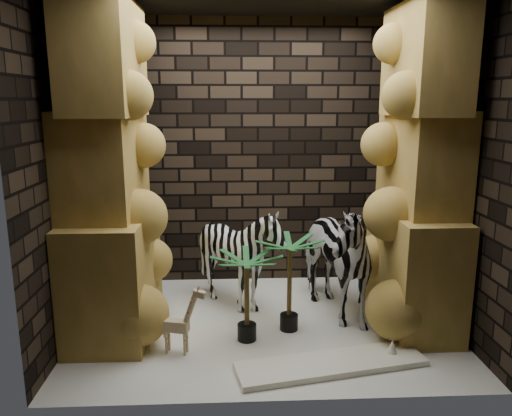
{
  "coord_description": "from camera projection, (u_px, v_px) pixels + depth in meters",
  "views": [
    {
      "loc": [
        -0.3,
        -4.42,
        2.12
      ],
      "look_at": [
        -0.07,
        0.15,
        1.11
      ],
      "focal_mm": 34.86,
      "sensor_mm": 36.0,
      "label": 1
    }
  ],
  "objects": [
    {
      "name": "surfboard",
      "position": [
        331.0,
        364.0,
        4.01
      ],
      "size": [
        1.59,
        0.68,
        0.05
      ],
      "primitive_type": "cube",
      "rotation": [
        0.0,
        0.0,
        0.2
      ],
      "color": "white",
      "rests_on": "floor"
    },
    {
      "name": "giraffe_toy",
      "position": [
        176.0,
        318.0,
        4.18
      ],
      "size": [
        0.34,
        0.18,
        0.63
      ],
      "primitive_type": null,
      "rotation": [
        0.0,
        0.0,
        -0.25
      ],
      "color": "#D2B88A",
      "rests_on": "floor"
    },
    {
      "name": "palm_front",
      "position": [
        289.0,
        284.0,
        4.58
      ],
      "size": [
        0.36,
        0.36,
        0.9
      ],
      "primitive_type": null,
      "color": "#124116",
      "rests_on": "floor"
    },
    {
      "name": "wall_left",
      "position": [
        67.0,
        171.0,
        4.38
      ],
      "size": [
        0.0,
        3.0,
        3.0
      ],
      "primitive_type": "plane",
      "rotation": [
        1.57,
        0.0,
        1.57
      ],
      "color": "black",
      "rests_on": "ground"
    },
    {
      "name": "rock_pillar_left",
      "position": [
        107.0,
        171.0,
        4.4
      ],
      "size": [
        0.68,
        1.3,
        3.0
      ],
      "primitive_type": null,
      "color": "tan",
      "rests_on": "floor"
    },
    {
      "name": "wall_right",
      "position": [
        455.0,
        168.0,
        4.55
      ],
      "size": [
        0.0,
        3.0,
        3.0
      ],
      "primitive_type": "plane",
      "rotation": [
        1.57,
        0.0,
        -1.57
      ],
      "color": "black",
      "rests_on": "ground"
    },
    {
      "name": "floor",
      "position": [
        264.0,
        324.0,
        4.78
      ],
      "size": [
        3.5,
        3.5,
        0.0
      ],
      "primitive_type": "plane",
      "color": "white",
      "rests_on": "ground"
    },
    {
      "name": "zebra_left",
      "position": [
        240.0,
        262.0,
        5.07
      ],
      "size": [
        0.93,
        1.14,
        1.0
      ],
      "primitive_type": "imported",
      "rotation": [
        0.0,
        0.0,
        -0.04
      ],
      "color": "white",
      "rests_on": "floor"
    },
    {
      "name": "wall_front",
      "position": [
        278.0,
        196.0,
        3.24
      ],
      "size": [
        3.5,
        0.0,
        3.5
      ],
      "primitive_type": "plane",
      "rotation": [
        -1.57,
        0.0,
        0.0
      ],
      "color": "black",
      "rests_on": "ground"
    },
    {
      "name": "palm_back",
      "position": [
        247.0,
        297.0,
        4.39
      ],
      "size": [
        0.36,
        0.36,
        0.81
      ],
      "primitive_type": null,
      "color": "#124116",
      "rests_on": "floor"
    },
    {
      "name": "wall_back",
      "position": [
        258.0,
        155.0,
        5.68
      ],
      "size": [
        3.5,
        0.0,
        3.5
      ],
      "primitive_type": "plane",
      "rotation": [
        1.57,
        0.0,
        0.0
      ],
      "color": "black",
      "rests_on": "ground"
    },
    {
      "name": "rock_pillar_right",
      "position": [
        420.0,
        169.0,
        4.53
      ],
      "size": [
        0.58,
        1.25,
        3.0
      ],
      "primitive_type": null,
      "color": "tan",
      "rests_on": "floor"
    },
    {
      "name": "zebra_right",
      "position": [
        328.0,
        246.0,
        4.87
      ],
      "size": [
        0.98,
        1.34,
        1.42
      ],
      "primitive_type": "imported",
      "rotation": [
        0.0,
        0.0,
        0.31
      ],
      "color": "white",
      "rests_on": "floor"
    }
  ]
}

